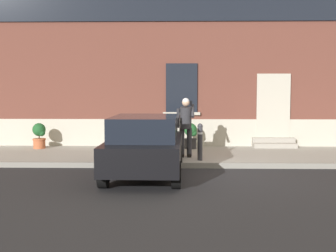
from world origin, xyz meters
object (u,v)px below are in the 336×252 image
(person_on_phone, at_px, (186,123))
(planter_cream, at_px, (115,135))
(planter_terracotta, at_px, (39,135))
(planter_charcoal, at_px, (191,135))
(bollard_near_person, at_px, (200,140))
(hatchback_car_black, at_px, (145,145))

(person_on_phone, distance_m, planter_cream, 3.07)
(person_on_phone, bearing_deg, planter_terracotta, 146.42)
(planter_cream, relative_size, planter_charcoal, 1.00)
(planter_terracotta, xyz_separation_m, planter_cream, (2.56, -0.00, 0.00))
(bollard_near_person, bearing_deg, planter_charcoal, 94.43)
(person_on_phone, relative_size, planter_charcoal, 2.03)
(person_on_phone, bearing_deg, hatchback_car_black, -127.90)
(hatchback_car_black, height_order, bollard_near_person, hatchback_car_black)
(hatchback_car_black, distance_m, person_on_phone, 2.41)
(hatchback_car_black, bearing_deg, planter_terracotta, 133.92)
(planter_terracotta, bearing_deg, planter_charcoal, 1.15)
(bollard_near_person, xyz_separation_m, person_on_phone, (-0.40, 0.56, 0.44))
(planter_cream, bearing_deg, bollard_near_person, -41.58)
(planter_charcoal, bearing_deg, planter_terracotta, -178.85)
(bollard_near_person, relative_size, planter_cream, 1.22)
(bollard_near_person, relative_size, planter_terracotta, 1.22)
(bollard_near_person, xyz_separation_m, planter_cream, (-2.76, 2.45, -0.11))
(person_on_phone, height_order, planter_cream, person_on_phone)
(bollard_near_person, distance_m, person_on_phone, 0.81)
(bollard_near_person, bearing_deg, planter_cream, 138.42)
(bollard_near_person, xyz_separation_m, planter_terracotta, (-5.32, 2.45, -0.11))
(person_on_phone, bearing_deg, planter_cream, 128.75)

